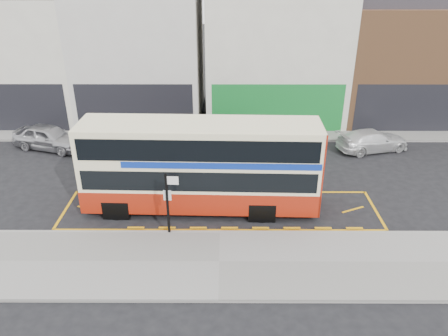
{
  "coord_description": "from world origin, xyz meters",
  "views": [
    {
      "loc": [
        0.23,
        -15.28,
        10.39
      ],
      "look_at": [
        0.16,
        2.0,
        1.89
      ],
      "focal_mm": 35.0,
      "sensor_mm": 36.0,
      "label": 1
    }
  ],
  "objects_px": {
    "car_white": "(373,140)",
    "street_tree_right": "(366,77)",
    "car_grey": "(215,132)",
    "bus_stop_post": "(169,197)",
    "double_decker_bus": "(201,165)",
    "car_silver": "(49,137)"
  },
  "relations": [
    {
      "from": "double_decker_bus",
      "to": "car_grey",
      "type": "relative_size",
      "value": 2.46
    },
    {
      "from": "double_decker_bus",
      "to": "street_tree_right",
      "type": "xyz_separation_m",
      "value": [
        10.04,
        10.58,
        1.18
      ]
    },
    {
      "from": "double_decker_bus",
      "to": "car_silver",
      "type": "distance_m",
      "value": 11.57
    },
    {
      "from": "double_decker_bus",
      "to": "car_silver",
      "type": "relative_size",
      "value": 2.41
    },
    {
      "from": "car_grey",
      "to": "car_white",
      "type": "height_order",
      "value": "car_grey"
    },
    {
      "from": "car_grey",
      "to": "car_white",
      "type": "xyz_separation_m",
      "value": [
        9.22,
        -1.08,
        -0.08
      ]
    },
    {
      "from": "car_white",
      "to": "double_decker_bus",
      "type": "bearing_deg",
      "value": 108.58
    },
    {
      "from": "double_decker_bus",
      "to": "car_grey",
      "type": "xyz_separation_m",
      "value": [
        0.42,
        7.63,
        -1.46
      ]
    },
    {
      "from": "double_decker_bus",
      "to": "street_tree_right",
      "type": "relative_size",
      "value": 2.11
    },
    {
      "from": "car_grey",
      "to": "street_tree_right",
      "type": "height_order",
      "value": "street_tree_right"
    },
    {
      "from": "car_white",
      "to": "street_tree_right",
      "type": "relative_size",
      "value": 0.87
    },
    {
      "from": "double_decker_bus",
      "to": "car_silver",
      "type": "bearing_deg",
      "value": 145.99
    },
    {
      "from": "car_grey",
      "to": "car_white",
      "type": "bearing_deg",
      "value": -92.6
    },
    {
      "from": "bus_stop_post",
      "to": "car_grey",
      "type": "height_order",
      "value": "bus_stop_post"
    },
    {
      "from": "street_tree_right",
      "to": "double_decker_bus",
      "type": "bearing_deg",
      "value": -133.5
    },
    {
      "from": "double_decker_bus",
      "to": "car_silver",
      "type": "xyz_separation_m",
      "value": [
        -9.33,
        6.69,
        -1.42
      ]
    },
    {
      "from": "car_silver",
      "to": "car_white",
      "type": "xyz_separation_m",
      "value": [
        18.97,
        -0.15,
        -0.11
      ]
    },
    {
      "from": "car_grey",
      "to": "car_white",
      "type": "relative_size",
      "value": 0.99
    },
    {
      "from": "car_white",
      "to": "street_tree_right",
      "type": "bearing_deg",
      "value": -21.28
    },
    {
      "from": "street_tree_right",
      "to": "bus_stop_post",
      "type": "bearing_deg",
      "value": -131.43
    },
    {
      "from": "bus_stop_post",
      "to": "car_silver",
      "type": "xyz_separation_m",
      "value": [
        -8.15,
        8.83,
        -1.05
      ]
    },
    {
      "from": "bus_stop_post",
      "to": "car_white",
      "type": "xyz_separation_m",
      "value": [
        10.83,
        8.69,
        -1.16
      ]
    }
  ]
}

